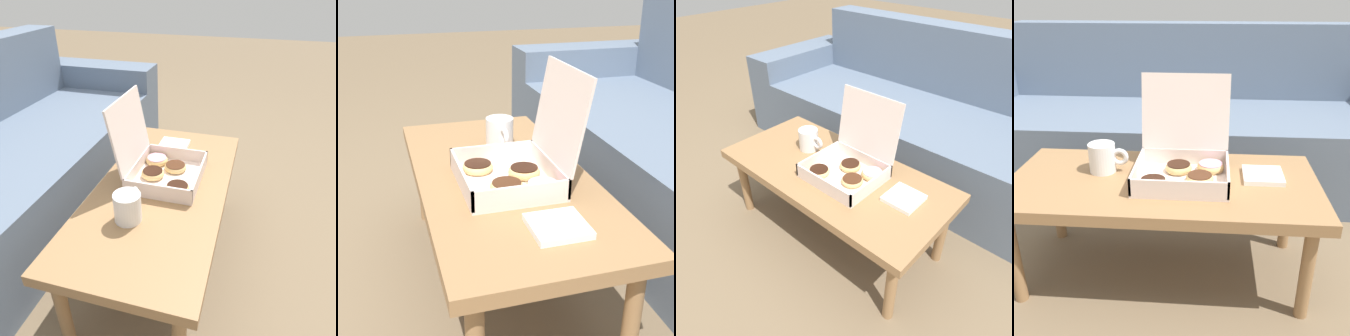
% 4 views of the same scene
% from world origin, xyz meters
% --- Properties ---
extents(ground_plane, '(12.00, 12.00, 0.00)m').
position_xyz_m(ground_plane, '(0.00, 0.00, 0.00)').
color(ground_plane, '#756047').
extents(coffee_table, '(1.07, 0.51, 0.39)m').
position_xyz_m(coffee_table, '(0.00, -0.05, 0.35)').
color(coffee_table, '#997047').
rests_on(coffee_table, ground_plane).
extents(pastry_box, '(0.32, 0.32, 0.33)m').
position_xyz_m(pastry_box, '(0.07, -0.02, 0.45)').
color(pastry_box, silver).
rests_on(pastry_box, coffee_table).
extents(coffee_mug, '(0.14, 0.09, 0.11)m').
position_xyz_m(coffee_mug, '(-0.22, 0.00, 0.44)').
color(coffee_mug, white).
rests_on(coffee_mug, coffee_table).
extents(napkin_stack, '(0.14, 0.14, 0.02)m').
position_xyz_m(napkin_stack, '(0.35, -0.01, 0.40)').
color(napkin_stack, white).
rests_on(napkin_stack, coffee_table).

